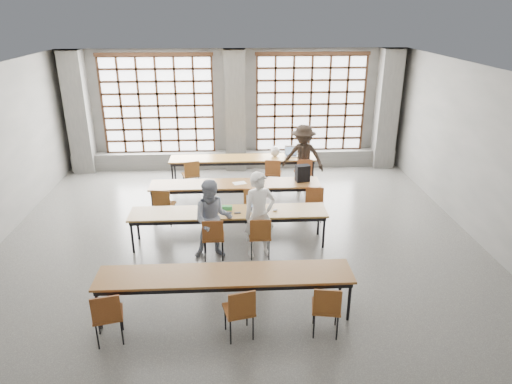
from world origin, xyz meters
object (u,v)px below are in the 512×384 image
green_box (226,208)px  chair_back_left (191,173)px  chair_near_mid (240,308)px  chair_near_left (107,313)px  desk_row_c (229,214)px  chair_near_right (327,305)px  chair_mid_centre (253,201)px  student_female (213,219)px  laptop_back (291,153)px  chair_back_mid (273,171)px  laptop_front (255,206)px  student_back (303,157)px  phone (238,213)px  mouse (275,210)px  chair_mid_right (314,199)px  chair_mid_left (163,203)px  plastic_bag (275,151)px  chair_front_right (260,233)px  student_male (260,215)px  desk_row_b (235,186)px  chair_front_left (213,235)px  chair_back_right (304,171)px  desk_row_d (225,277)px  red_pouch (108,311)px  desk_row_a (243,160)px  backpack (303,173)px

green_box → chair_back_left: bearing=108.3°
chair_near_mid → chair_near_left: bearing=-180.0°
desk_row_c → chair_near_mid: (0.16, -2.96, -0.13)m
chair_near_right → green_box: size_ratio=3.52×
chair_mid_centre → student_female: bearing=-120.0°
green_box → laptop_back: bearing=63.4°
desk_row_c → chair_back_mid: size_ratio=4.55×
desk_row_c → laptop_front: 0.58m
green_box → chair_mid_centre: bearing=56.0°
student_back → phone: bearing=-95.1°
mouse → student_female: bearing=-159.0°
chair_mid_right → green_box: 2.19m
chair_mid_left → plastic_bag: (2.74, 2.64, 0.34)m
chair_mid_left → chair_front_right: bearing=-37.7°
student_female → laptop_back: size_ratio=4.08×
student_male → laptop_back: 4.32m
desk_row_b → chair_front_left: bearing=-101.6°
chair_mid_left → desk_row_c: bearing=-33.5°
chair_back_left → chair_front_right: size_ratio=1.00×
laptop_back → chair_back_mid: bearing=-127.7°
chair_back_right → chair_front_right: (-1.39, -3.56, 0.00)m
desk_row_b → chair_near_mid: bearing=-89.9°
mouse → green_box: bearing=174.3°
desk_row_b → green_box: size_ratio=16.00×
phone → green_box: bearing=142.0°
chair_back_right → green_box: bearing=-125.6°
desk_row_d → chair_mid_right: 3.86m
chair_front_right → red_pouch: chair_front_right is taller
desk_row_c → desk_row_d: size_ratio=1.00×
desk_row_d → phone: size_ratio=30.77×
green_box → chair_near_mid: bearing=-86.0°
chair_near_right → green_box: bearing=116.0°
chair_front_left → green_box: chair_front_left is taller
desk_row_b → chair_near_left: (-1.89, -4.55, -0.13)m
chair_back_left → chair_mid_left: (-0.47, -1.97, 0.00)m
chair_near_right → green_box: 3.39m
chair_mid_left → phone: (1.64, -1.06, 0.20)m
desk_row_a → chair_back_right: chair_back_right is taller
laptop_front → mouse: laptop_front is taller
chair_mid_left → chair_back_left: bearing=76.6°
chair_back_left → phone: 3.26m
red_pouch → chair_mid_left: bearing=85.6°
green_box → student_male: bearing=-41.7°
chair_near_mid → student_back: bearing=73.2°
student_female → laptop_back: student_female is taller
plastic_bag → laptop_front: bearing=-101.9°
chair_mid_left → chair_front_right: (2.06, -1.59, 0.00)m
chair_near_mid → backpack: backpack is taller
desk_row_a → red_pouch: size_ratio=20.00×
chair_front_left → phone: (0.48, 0.53, 0.20)m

